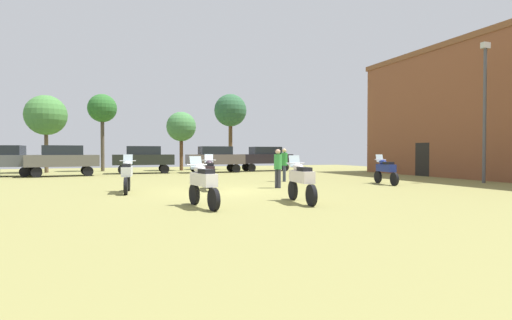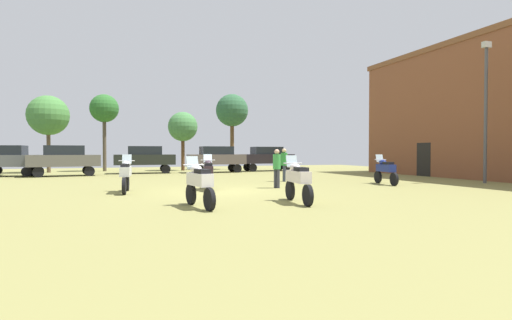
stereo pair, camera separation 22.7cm
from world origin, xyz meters
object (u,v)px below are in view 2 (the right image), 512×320
car_3 (64,158)px  car_4 (216,157)px  motorcycle_1 (385,170)px  lamp_post (486,105)px  motorcycle_7 (126,174)px  person_1 (284,162)px  motorcycle_2 (298,180)px  car_1 (145,157)px  person_2 (277,165)px  motorcycle_4 (199,182)px  tree_4 (232,111)px  car_6 (267,157)px  motorcycle_5 (208,172)px  car_5 (4,158)px  tree_5 (48,116)px  tree_6 (104,109)px  brick_building (505,109)px  tree_1 (183,127)px

car_3 → car_4: same height
motorcycle_1 → lamp_post: 6.25m
car_3 → motorcycle_7: bearing=-172.4°
motorcycle_7 → person_1: person_1 is taller
motorcycle_2 → car_3: size_ratio=0.49×
car_1 → person_2: car_1 is taller
motorcycle_2 → motorcycle_7: size_ratio=1.02×
motorcycle_4 → car_4: 18.75m
lamp_post → tree_4: bearing=111.9°
motorcycle_7 → lamp_post: lamp_post is taller
car_6 → car_3: bearing=97.3°
motorcycle_5 → car_5: car_5 is taller
motorcycle_2 → tree_5: tree_5 is taller
person_2 → lamp_post: 11.41m
car_5 → tree_4: tree_4 is taller
tree_6 → lamp_post: (18.52, -19.57, -1.11)m
motorcycle_4 → tree_4: 24.46m
car_6 → motorcycle_2: bearing=161.6°
motorcycle_5 → brick_building: bearing=13.1°
motorcycle_4 → car_4: bearing=65.1°
motorcycle_2 → tree_6: size_ratio=0.35×
car_1 → tree_5: tree_5 is taller
tree_5 → brick_building: bearing=-31.5°
brick_building → person_2: (-15.20, -1.06, -3.17)m
tree_5 → lamp_post: (22.47, -18.60, -0.38)m
car_4 → tree_4: size_ratio=0.63×
motorcycle_7 → tree_1: size_ratio=0.44×
person_1 → tree_1: 14.75m
motorcycle_4 → car_3: 17.91m
person_2 → motorcycle_2: bearing=-37.8°
tree_5 → person_2: bearing=-56.6°
brick_building → car_4: brick_building is taller
car_6 → person_2: car_6 is taller
brick_building → motorcycle_4: brick_building is taller
car_6 → person_1: 11.43m
tree_6 → motorcycle_4: bearing=-82.2°
tree_4 → lamp_post: bearing=-68.1°
motorcycle_2 → tree_4: size_ratio=0.32×
car_4 → tree_6: size_ratio=0.68×
car_4 → motorcycle_4: bearing=164.2°
tree_4 → tree_6: bearing=178.3°
motorcycle_5 → car_1: bearing=107.6°
person_2 → car_3: bearing=-164.0°
motorcycle_1 → motorcycle_5: bearing=-172.3°
car_1 → car_5: (-8.75, -0.81, 0.00)m
motorcycle_2 → lamp_post: (12.24, 3.59, 3.24)m
car_1 → car_5: bearing=96.7°
motorcycle_2 → car_1: (-3.38, 18.75, 0.44)m
car_3 → car_6: bearing=-91.8°
motorcycle_2 → tree_1: bearing=95.9°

